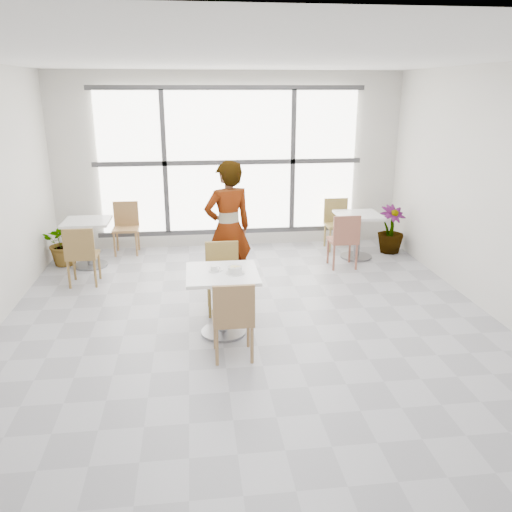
{
  "coord_description": "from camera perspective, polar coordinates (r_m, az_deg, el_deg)",
  "views": [
    {
      "loc": [
        -0.64,
        -5.54,
        2.7
      ],
      "look_at": [
        0.0,
        -0.3,
        1.0
      ],
      "focal_mm": 36.47,
      "sensor_mm": 36.0,
      "label": 1
    }
  ],
  "objects": [
    {
      "name": "chair_near",
      "position": [
        5.33,
        -2.51,
        -6.54
      ],
      "size": [
        0.42,
        0.42,
        0.87
      ],
      "rotation": [
        0.0,
        0.0,
        3.14
      ],
      "color": "#987247",
      "rests_on": "ground"
    },
    {
      "name": "wall_back",
      "position": [
        9.14,
        -2.95,
        10.3
      ],
      "size": [
        6.0,
        0.0,
        6.0
      ],
      "primitive_type": "plane",
      "rotation": [
        1.57,
        0.0,
        0.0
      ],
      "color": "silver",
      "rests_on": "ground"
    },
    {
      "name": "plant_right",
      "position": [
        9.2,
        14.57,
        2.84
      ],
      "size": [
        0.54,
        0.54,
        0.81
      ],
      "primitive_type": "imported",
      "rotation": [
        0.0,
        0.0,
        0.21
      ],
      "color": "#4C8C47",
      "rests_on": "ground"
    },
    {
      "name": "bg_table_right",
      "position": [
        8.76,
        11.09,
        2.89
      ],
      "size": [
        0.7,
        0.7,
        0.75
      ],
      "color": "silver",
      "rests_on": "ground"
    },
    {
      "name": "main_table",
      "position": [
        5.9,
        -3.69,
        -3.86
      ],
      "size": [
        0.8,
        0.8,
        0.75
      ],
      "color": "white",
      "rests_on": "ground"
    },
    {
      "name": "bg_table_left",
      "position": [
        8.58,
        -17.93,
        2.03
      ],
      "size": [
        0.7,
        0.7,
        0.75
      ],
      "color": "silver",
      "rests_on": "ground"
    },
    {
      "name": "bg_chair_right_near",
      "position": [
        8.18,
        9.67,
        2.01
      ],
      "size": [
        0.42,
        0.42,
        0.87
      ],
      "rotation": [
        0.0,
        0.0,
        3.14
      ],
      "color": "#945643",
      "rests_on": "ground"
    },
    {
      "name": "coffee_cup",
      "position": [
        5.84,
        -4.57,
        -1.42
      ],
      "size": [
        0.16,
        0.13,
        0.07
      ],
      "color": "white",
      "rests_on": "main_table"
    },
    {
      "name": "bg_chair_left_far",
      "position": [
        9.17,
        -14.07,
        3.44
      ],
      "size": [
        0.42,
        0.42,
        0.87
      ],
      "color": "#9B7042",
      "rests_on": "ground"
    },
    {
      "name": "chair_far",
      "position": [
        6.57,
        -3.68,
        -1.76
      ],
      "size": [
        0.42,
        0.42,
        0.87
      ],
      "color": "olive",
      "rests_on": "ground"
    },
    {
      "name": "person",
      "position": [
        6.96,
        -3.07,
        2.97
      ],
      "size": [
        0.77,
        0.63,
        1.83
      ],
      "primitive_type": "imported",
      "rotation": [
        0.0,
        0.0,
        3.47
      ],
      "color": "black",
      "rests_on": "ground"
    },
    {
      "name": "wall_front",
      "position": [
        2.46,
        9.34,
        -11.75
      ],
      "size": [
        6.0,
        0.0,
        6.0
      ],
      "primitive_type": "plane",
      "rotation": [
        -1.57,
        0.0,
        0.0
      ],
      "color": "silver",
      "rests_on": "ground"
    },
    {
      "name": "bg_chair_right_far",
      "position": [
        9.26,
        8.86,
        3.9
      ],
      "size": [
        0.42,
        0.42,
        0.87
      ],
      "color": "#A38846",
      "rests_on": "ground"
    },
    {
      "name": "window",
      "position": [
        9.08,
        -2.92,
        10.24
      ],
      "size": [
        4.6,
        0.07,
        2.52
      ],
      "color": "white",
      "rests_on": "ground"
    },
    {
      "name": "wall_right",
      "position": [
        6.74,
        26.01,
        5.79
      ],
      "size": [
        0.0,
        7.0,
        7.0
      ],
      "primitive_type": "plane",
      "rotation": [
        1.57,
        0.0,
        -1.57
      ],
      "color": "silver",
      "rests_on": "ground"
    },
    {
      "name": "ceiling",
      "position": [
        5.59,
        -0.4,
        20.92
      ],
      "size": [
        7.0,
        7.0,
        0.0
      ],
      "primitive_type": "plane",
      "rotation": [
        3.14,
        0.0,
        0.0
      ],
      "color": "white",
      "rests_on": "ground"
    },
    {
      "name": "plant_left",
      "position": [
        8.83,
        -20.2,
        1.47
      ],
      "size": [
        0.84,
        0.79,
        0.75
      ],
      "primitive_type": "imported",
      "rotation": [
        0.0,
        0.0,
        0.36
      ],
      "color": "#458745",
      "rests_on": "ground"
    },
    {
      "name": "floor",
      "position": [
        6.2,
        -0.34,
        -7.98
      ],
      "size": [
        7.0,
        7.0,
        0.0
      ],
      "primitive_type": "plane",
      "color": "#9E9EA5",
      "rests_on": "ground"
    },
    {
      "name": "bg_chair_left_near",
      "position": [
        7.74,
        -18.61,
        0.38
      ],
      "size": [
        0.42,
        0.42,
        0.87
      ],
      "rotation": [
        0.0,
        0.0,
        3.14
      ],
      "color": "olive",
      "rests_on": "ground"
    },
    {
      "name": "oatmeal_bowl",
      "position": [
        5.76,
        -2.32,
        -1.51
      ],
      "size": [
        0.21,
        0.21,
        0.09
      ],
      "color": "silver",
      "rests_on": "main_table"
    }
  ]
}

